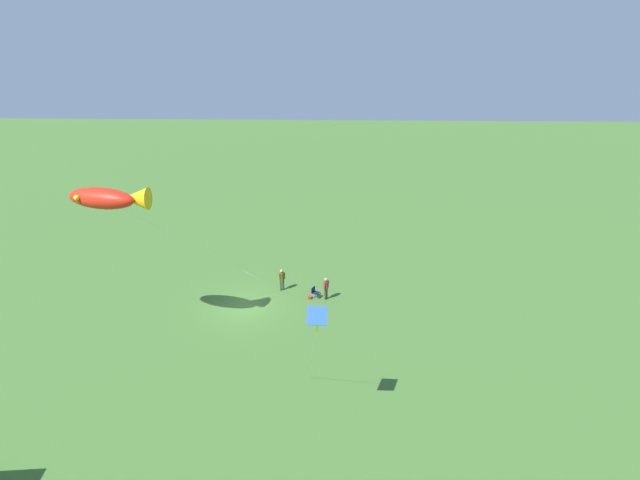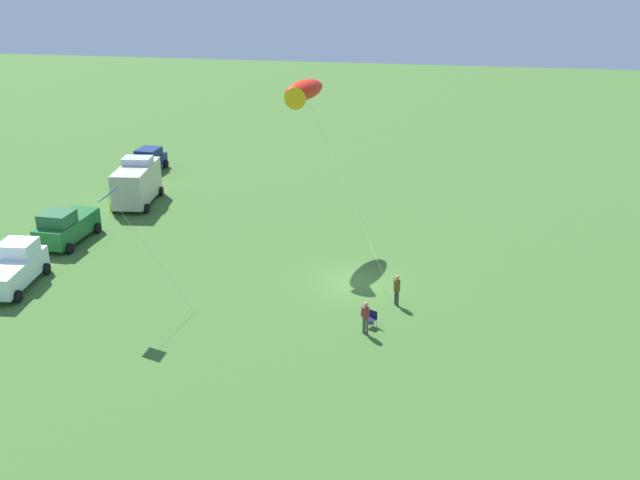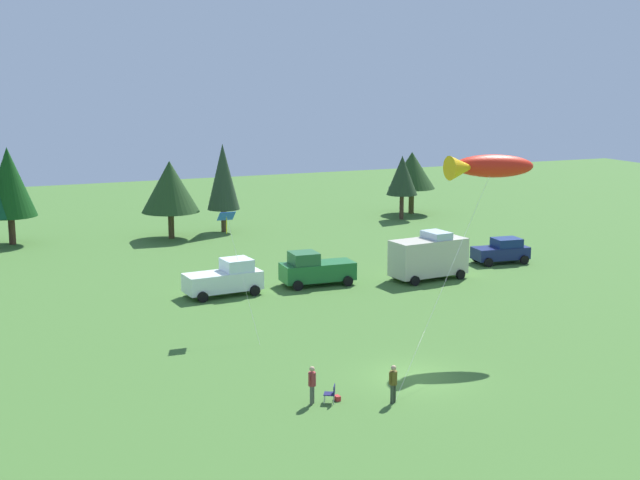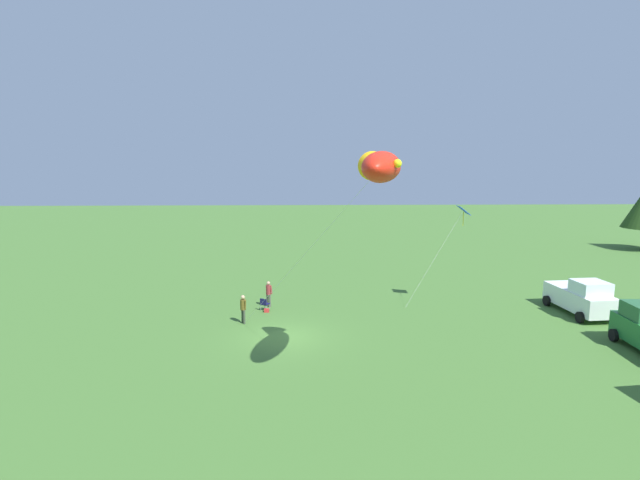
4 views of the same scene
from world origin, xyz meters
name	(u,v)px [view 1 (image 1 of 4)]	position (x,y,z in m)	size (l,w,h in m)	color
ground_plane	(245,306)	(0.00, 0.00, 0.00)	(160.00, 160.00, 0.00)	#406C2D
person_kite_flyer	(282,278)	(-2.43, -2.52, 1.02)	(0.50, 0.47, 1.74)	#374032
folding_chair	(315,292)	(-4.96, -1.46, 0.49)	(0.65, 0.65, 0.82)	#151546
person_spectator	(326,287)	(-5.79, -1.24, 1.02)	(0.49, 0.52, 1.74)	#4E5345
backpack_on_grass	(310,297)	(-4.59, -1.29, 0.11)	(0.32, 0.22, 0.22)	red
kite_large_fish	(110,198)	(6.49, 4.22, 9.46)	(11.64, 8.03, 10.11)	red
kite_diamond_blue	(317,318)	(-5.64, 11.50, 6.29)	(1.05, 4.22, 6.74)	blue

